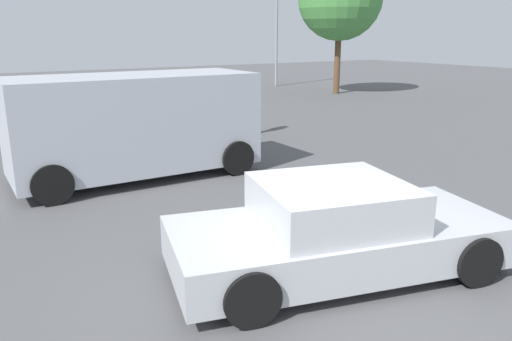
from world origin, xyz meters
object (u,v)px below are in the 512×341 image
object	(u,v)px
suv_dark	(126,105)
light_post_near	(277,8)
sedan_foreground	(336,231)
van_white	(135,123)
pedestrian	(256,103)

from	to	relation	value
suv_dark	light_post_near	bearing A→B (deg)	-149.91
sedan_foreground	van_white	distance (m)	5.77
sedan_foreground	pedestrian	world-z (taller)	pedestrian
van_white	pedestrian	distance (m)	5.56
suv_dark	pedestrian	size ratio (longest dim) A/B	3.23
pedestrian	light_post_near	xyz separation A→B (m)	(8.77, 11.85, 3.48)
sedan_foreground	pedestrian	xyz separation A→B (m)	(4.10, 8.53, 0.38)
sedan_foreground	van_white	size ratio (longest dim) A/B	0.91
van_white	pedestrian	world-z (taller)	van_white
light_post_near	suv_dark	bearing A→B (deg)	-139.46
sedan_foreground	light_post_near	distance (m)	24.42
van_white	light_post_near	distance (m)	20.24
van_white	suv_dark	size ratio (longest dim) A/B	0.98
suv_dark	light_post_near	size ratio (longest dim) A/B	0.79
van_white	light_post_near	size ratio (longest dim) A/B	0.77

